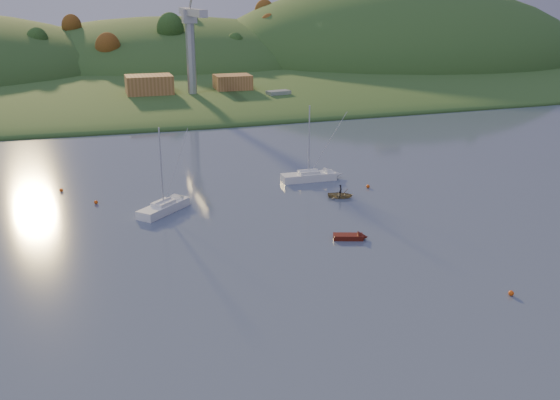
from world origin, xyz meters
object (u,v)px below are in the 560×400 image
object	(u,v)px
sailboat_near	(164,207)
sailboat_far	(309,176)
canoe	(340,195)
red_tender	(355,237)

from	to	relation	value
sailboat_near	sailboat_far	world-z (taller)	sailboat_far
canoe	red_tender	world-z (taller)	red_tender
sailboat_far	canoe	xyz separation A→B (m)	(1.34, -8.77, -0.37)
canoe	sailboat_far	bearing A→B (deg)	31.58
canoe	red_tender	xyz separation A→B (m)	(-4.27, -14.28, -0.08)
sailboat_far	canoe	size ratio (longest dim) A/B	3.24
sailboat_near	red_tender	size ratio (longest dim) A/B	2.64
sailboat_near	sailboat_far	size ratio (longest dim) A/B	0.98
canoe	sailboat_near	bearing A→B (deg)	110.09
sailboat_near	canoe	size ratio (longest dim) A/B	3.17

